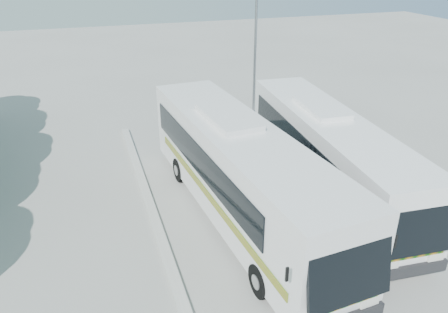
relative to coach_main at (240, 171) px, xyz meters
name	(u,v)px	position (x,y,z in m)	size (l,w,h in m)	color
ground	(210,212)	(-1.03, 0.68, -2.08)	(100.00, 100.00, 0.00)	#9C9C97
kerb_divider	(147,196)	(-3.33, 2.68, -2.00)	(0.40, 16.00, 0.15)	#B2B2AD
coach_main	(240,171)	(0.00, 0.00, 0.00)	(3.91, 13.86, 3.79)	silver
coach_adjacent	(328,152)	(4.33, 0.70, -0.16)	(3.47, 12.78, 3.50)	white
lamppost	(255,43)	(5.05, 11.09, 2.54)	(2.02, 0.68, 8.36)	gray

